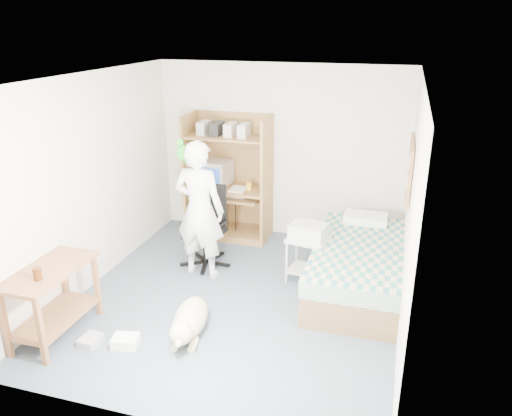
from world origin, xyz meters
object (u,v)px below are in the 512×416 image
Objects in this scene: computer_hutch at (229,182)px; person at (199,210)px; office_chair at (207,237)px; printer_cart at (308,252)px; dog at (190,320)px; bed at (358,267)px; side_desk at (52,292)px.

person is at bearing -86.84° from computer_hutch.
office_chair reaches higher than printer_cart.
office_chair is 1.03× the size of dog.
office_chair is 1.37m from printer_cart.
bed is 2.02× the size of side_desk.
person is at bearing 96.95° from dog.
bed is at bearing 32.50° from side_desk.
computer_hutch is 1.78× the size of dog.
person is (0.07, -1.30, 0.05)m from computer_hutch.
computer_hutch reaches higher than office_chair.
computer_hutch is at bearing 151.63° from printer_cart.
printer_cart reaches higher than dog.
printer_cart is at bearing -38.20° from computer_hutch.
person is 1.72× the size of dog.
office_chair is (0.03, -0.99, -0.45)m from computer_hutch.
bed is (2.00, -1.12, -0.53)m from computer_hutch.
computer_hutch is at bearing 150.71° from bed.
office_chair reaches higher than bed.
side_desk is 0.96× the size of office_chair.
computer_hutch is 3.08m from side_desk.
printer_cart is (-0.61, 0.03, 0.09)m from bed.
side_desk is at bearing 64.57° from person.
bed is 1.93× the size of office_chair.
person is at bearing -161.33° from printer_cart.
dog is at bearing -112.79° from printer_cart.
bed is 0.62m from printer_cart.
computer_hutch is 3.14× the size of printer_cart.
computer_hutch reaches higher than side_desk.
computer_hutch is 1.80× the size of side_desk.
bed is 2.02m from person.
computer_hutch is 1.09m from office_chair.
side_desk is 2.90m from printer_cart.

